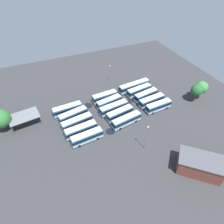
# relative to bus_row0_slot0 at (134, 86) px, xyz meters

# --- Properties ---
(ground_plane) EXTENTS (108.54, 108.54, 0.00)m
(ground_plane) POSITION_rel_bus_row0_slot0_xyz_m (14.04, 9.91, -1.85)
(ground_plane) COLOR #333335
(bus_row0_slot0) EXTENTS (14.79, 4.15, 3.49)m
(bus_row0_slot0) POSITION_rel_bus_row0_slot0_xyz_m (0.00, 0.00, 0.00)
(bus_row0_slot0) COLOR teal
(bus_row0_slot0) RESTS_ON ground_plane
(bus_row0_slot1) EXTENTS (11.63, 4.18, 3.49)m
(bus_row0_slot1) POSITION_rel_bus_row0_slot0_xyz_m (-0.26, 3.86, -0.00)
(bus_row0_slot1) COLOR teal
(bus_row0_slot1) RESTS_ON ground_plane
(bus_row0_slot2) EXTENTS (10.94, 4.38, 3.49)m
(bus_row0_slot2) POSITION_rel_bus_row0_slot0_xyz_m (-1.18, 7.82, -0.00)
(bus_row0_slot2) COLOR teal
(bus_row0_slot2) RESTS_ON ground_plane
(bus_row0_slot3) EXTENTS (11.27, 3.75, 3.49)m
(bus_row0_slot3) POSITION_rel_bus_row0_slot0_xyz_m (-1.38, 11.87, -0.00)
(bus_row0_slot3) COLOR teal
(bus_row0_slot3) RESTS_ON ground_plane
(bus_row0_slot4) EXTENTS (10.87, 3.36, 3.49)m
(bus_row0_slot4) POSITION_rel_bus_row0_slot0_xyz_m (-1.98, 15.85, -0.00)
(bus_row0_slot4) COLOR teal
(bus_row0_slot4) RESTS_ON ground_plane
(bus_row1_slot0) EXTENTS (10.69, 3.46, 3.49)m
(bus_row1_slot0) POSITION_rel_bus_row0_slot0_xyz_m (14.77, 2.10, -0.00)
(bus_row1_slot0) COLOR teal
(bus_row1_slot0) RESTS_ON ground_plane
(bus_row1_slot1) EXTENTS (10.86, 4.50, 3.49)m
(bus_row1_slot1) POSITION_rel_bus_row0_slot0_xyz_m (14.56, 6.10, -0.00)
(bus_row1_slot1) COLOR teal
(bus_row1_slot1) RESTS_ON ground_plane
(bus_row1_slot2) EXTENTS (11.72, 4.09, 3.49)m
(bus_row1_slot2) POSITION_rel_bus_row0_slot0_xyz_m (14.22, 9.99, -0.00)
(bus_row1_slot2) COLOR teal
(bus_row1_slot2) RESTS_ON ground_plane
(bus_row1_slot3) EXTENTS (10.83, 4.30, 3.49)m
(bus_row1_slot3) POSITION_rel_bus_row0_slot0_xyz_m (13.55, 13.84, -0.00)
(bus_row1_slot3) COLOR teal
(bus_row1_slot3) RESTS_ON ground_plane
(bus_row1_slot4) EXTENTS (11.50, 4.34, 3.49)m
(bus_row1_slot4) POSITION_rel_bus_row0_slot0_xyz_m (12.87, 18.02, -0.00)
(bus_row1_slot4) COLOR teal
(bus_row1_slot4) RESTS_ON ground_plane
(bus_row2_slot0) EXTENTS (11.24, 3.32, 3.49)m
(bus_row2_slot0) POSITION_rel_bus_row0_slot0_xyz_m (30.62, 3.86, -0.00)
(bus_row2_slot0) COLOR teal
(bus_row2_slot0) RESTS_ON ground_plane
(bus_row2_slot1) EXTENTS (11.12, 4.71, 3.49)m
(bus_row2_slot1) POSITION_rel_bus_row0_slot0_xyz_m (29.50, 7.89, -0.00)
(bus_row2_slot1) COLOR teal
(bus_row2_slot1) RESTS_ON ground_plane
(bus_row2_slot2) EXTENTS (11.46, 4.37, 3.49)m
(bus_row2_slot2) POSITION_rel_bus_row0_slot0_xyz_m (29.22, 12.03, -0.00)
(bus_row2_slot2) COLOR teal
(bus_row2_slot2) RESTS_ON ground_plane
(bus_row2_slot3) EXTENTS (11.28, 3.66, 3.49)m
(bus_row2_slot3) POSITION_rel_bus_row0_slot0_xyz_m (28.99, 16.13, -0.00)
(bus_row2_slot3) COLOR teal
(bus_row2_slot3) RESTS_ON ground_plane
(bus_row2_slot4) EXTENTS (10.85, 3.56, 3.49)m
(bus_row2_slot4) POSITION_rel_bus_row0_slot0_xyz_m (28.13, 20.01, -0.00)
(bus_row2_slot4) COLOR teal
(bus_row2_slot4) RESTS_ON ground_plane
(depot_building) EXTENTS (13.79, 13.42, 5.26)m
(depot_building) POSITION_rel_bus_row0_slot0_xyz_m (2.43, 43.13, 0.80)
(depot_building) COLOR brown
(depot_building) RESTS_ON ground_plane
(maintenance_shelter) EXTENTS (10.79, 7.82, 3.89)m
(maintenance_shelter) POSITION_rel_bus_row0_slot0_xyz_m (45.79, 3.84, 1.86)
(maintenance_shelter) COLOR slate
(maintenance_shelter) RESTS_ON ground_plane
(lamp_post_near_entrance) EXTENTS (0.56, 0.28, 9.70)m
(lamp_post_near_entrance) POSITION_rel_bus_row0_slot0_xyz_m (12.35, 30.12, 3.43)
(lamp_post_near_entrance) COLOR slate
(lamp_post_near_entrance) RESTS_ON ground_plane
(lamp_post_mid_lot) EXTENTS (0.56, 0.28, 7.61)m
(lamp_post_mid_lot) POSITION_rel_bus_row0_slot0_xyz_m (6.75, -11.15, 2.37)
(lamp_post_mid_lot) COLOR slate
(lamp_post_mid_lot) RESTS_ON ground_plane
(tree_south_edge) EXTENTS (4.77, 4.77, 7.84)m
(tree_south_edge) POSITION_rel_bus_row0_slot0_xyz_m (-18.55, 16.90, 3.59)
(tree_south_edge) COLOR brown
(tree_south_edge) RESTS_ON ground_plane
(tree_northeast) EXTENTS (6.52, 6.52, 8.54)m
(tree_northeast) POSITION_rel_bus_row0_slot0_xyz_m (52.75, 3.96, 3.43)
(tree_northeast) COLOR brown
(tree_northeast) RESTS_ON ground_plane
(tree_west_edge) EXTENTS (5.05, 5.05, 8.01)m
(tree_west_edge) POSITION_rel_bus_row0_slot0_xyz_m (-21.52, 16.19, 3.62)
(tree_west_edge) COLOR brown
(tree_west_edge) RESTS_ON ground_plane
(puddle_front_lane) EXTENTS (4.20, 4.20, 0.01)m
(puddle_front_lane) POSITION_rel_bus_row0_slot0_xyz_m (12.46, 0.16, -1.84)
(puddle_front_lane) COLOR black
(puddle_front_lane) RESTS_ON ground_plane
(puddle_near_shelter) EXTENTS (3.18, 3.18, 0.01)m
(puddle_near_shelter) POSITION_rel_bus_row0_slot0_xyz_m (19.65, 19.18, -1.84)
(puddle_near_shelter) COLOR black
(puddle_near_shelter) RESTS_ON ground_plane
(puddle_between_rows) EXTENTS (3.78, 3.78, 0.01)m
(puddle_between_rows) POSITION_rel_bus_row0_slot0_xyz_m (22.35, 2.65, -1.84)
(puddle_between_rows) COLOR black
(puddle_between_rows) RESTS_ON ground_plane
(puddle_centre_drain) EXTENTS (2.76, 2.76, 0.01)m
(puddle_centre_drain) POSITION_rel_bus_row0_slot0_xyz_m (5.74, 6.89, -1.84)
(puddle_centre_drain) COLOR black
(puddle_centre_drain) RESTS_ON ground_plane
(puddle_back_corner) EXTENTS (3.34, 3.34, 0.01)m
(puddle_back_corner) POSITION_rel_bus_row0_slot0_xyz_m (-0.57, 13.83, -1.84)
(puddle_back_corner) COLOR black
(puddle_back_corner) RESTS_ON ground_plane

